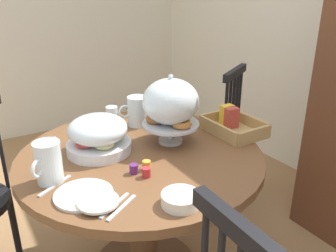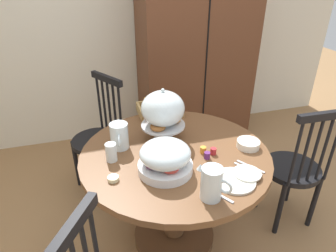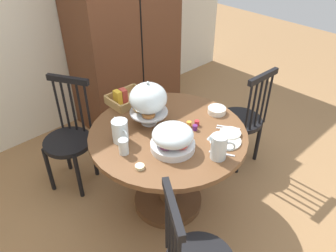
{
  "view_description": "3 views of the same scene",
  "coord_description": "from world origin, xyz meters",
  "px_view_note": "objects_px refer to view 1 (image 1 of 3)",
  "views": [
    {
      "loc": [
        1.24,
        -0.52,
        1.48
      ],
      "look_at": [
        -0.09,
        0.31,
        0.84
      ],
      "focal_mm": 37.93,
      "sensor_mm": 36.0,
      "label": 1
    },
    {
      "loc": [
        -0.56,
        -1.27,
        1.74
      ],
      "look_at": [
        -0.09,
        0.31,
        0.84
      ],
      "focal_mm": 31.86,
      "sensor_mm": 36.0,
      "label": 2
    },
    {
      "loc": [
        -1.41,
        -1.25,
        2.15
      ],
      "look_at": [
        -0.09,
        0.16,
        0.79
      ],
      "focal_mm": 35.55,
      "sensor_mm": 36.0,
      "label": 3
    }
  ],
  "objects_px": {
    "dining_table": "(142,193)",
    "china_plate_large": "(84,195)",
    "drinking_glass": "(112,116)",
    "china_plate_small": "(98,202)",
    "milk_pitcher": "(137,112)",
    "cereal_basket": "(232,125)",
    "cereal_bowl": "(181,199)",
    "fruit_platter_covered": "(98,135)",
    "butter_dish": "(79,130)",
    "windsor_chair_near_window": "(211,141)",
    "pastry_stand_with_dome": "(171,104)",
    "orange_juice_pitcher": "(49,164)"
  },
  "relations": [
    {
      "from": "cereal_basket",
      "to": "drinking_glass",
      "type": "relative_size",
      "value": 2.87
    },
    {
      "from": "pastry_stand_with_dome",
      "to": "milk_pitcher",
      "type": "xyz_separation_m",
      "value": [
        -0.28,
        -0.04,
        -0.12
      ]
    },
    {
      "from": "fruit_platter_covered",
      "to": "cereal_basket",
      "type": "relative_size",
      "value": 0.95
    },
    {
      "from": "pastry_stand_with_dome",
      "to": "cereal_bowl",
      "type": "bearing_deg",
      "value": -28.47
    },
    {
      "from": "cereal_basket",
      "to": "cereal_bowl",
      "type": "bearing_deg",
      "value": -55.69
    },
    {
      "from": "fruit_platter_covered",
      "to": "china_plate_small",
      "type": "bearing_deg",
      "value": -22.22
    },
    {
      "from": "dining_table",
      "to": "china_plate_large",
      "type": "relative_size",
      "value": 5.19
    },
    {
      "from": "cereal_basket",
      "to": "butter_dish",
      "type": "height_order",
      "value": "cereal_basket"
    },
    {
      "from": "milk_pitcher",
      "to": "drinking_glass",
      "type": "bearing_deg",
      "value": -118.49
    },
    {
      "from": "cereal_bowl",
      "to": "butter_dish",
      "type": "distance_m",
      "value": 0.84
    },
    {
      "from": "drinking_glass",
      "to": "milk_pitcher",
      "type": "bearing_deg",
      "value": 61.51
    },
    {
      "from": "dining_table",
      "to": "china_plate_large",
      "type": "height_order",
      "value": "china_plate_large"
    },
    {
      "from": "dining_table",
      "to": "cereal_bowl",
      "type": "height_order",
      "value": "cereal_bowl"
    },
    {
      "from": "pastry_stand_with_dome",
      "to": "cereal_bowl",
      "type": "height_order",
      "value": "pastry_stand_with_dome"
    },
    {
      "from": "pastry_stand_with_dome",
      "to": "cereal_basket",
      "type": "xyz_separation_m",
      "value": [
        0.06,
        0.35,
        -0.16
      ]
    },
    {
      "from": "cereal_basket",
      "to": "china_plate_small",
      "type": "distance_m",
      "value": 0.9
    },
    {
      "from": "dining_table",
      "to": "butter_dish",
      "type": "height_order",
      "value": "butter_dish"
    },
    {
      "from": "drinking_glass",
      "to": "cereal_bowl",
      "type": "bearing_deg",
      "value": -6.78
    },
    {
      "from": "cereal_basket",
      "to": "butter_dish",
      "type": "xyz_separation_m",
      "value": [
        -0.42,
        -0.7,
        -0.02
      ]
    },
    {
      "from": "dining_table",
      "to": "milk_pitcher",
      "type": "xyz_separation_m",
      "value": [
        -0.31,
        0.14,
        0.3
      ]
    },
    {
      "from": "pastry_stand_with_dome",
      "to": "fruit_platter_covered",
      "type": "relative_size",
      "value": 1.15
    },
    {
      "from": "fruit_platter_covered",
      "to": "butter_dish",
      "type": "height_order",
      "value": "fruit_platter_covered"
    },
    {
      "from": "milk_pitcher",
      "to": "butter_dish",
      "type": "xyz_separation_m",
      "value": [
        -0.08,
        -0.31,
        -0.06
      ]
    },
    {
      "from": "cereal_basket",
      "to": "fruit_platter_covered",
      "type": "bearing_deg",
      "value": -101.37
    },
    {
      "from": "milk_pitcher",
      "to": "pastry_stand_with_dome",
      "type": "bearing_deg",
      "value": 7.02
    },
    {
      "from": "china_plate_large",
      "to": "cereal_bowl",
      "type": "height_order",
      "value": "cereal_bowl"
    },
    {
      "from": "china_plate_large",
      "to": "china_plate_small",
      "type": "relative_size",
      "value": 1.47
    },
    {
      "from": "windsor_chair_near_window",
      "to": "fruit_platter_covered",
      "type": "height_order",
      "value": "windsor_chair_near_window"
    },
    {
      "from": "windsor_chair_near_window",
      "to": "drinking_glass",
      "type": "height_order",
      "value": "windsor_chair_near_window"
    },
    {
      "from": "windsor_chair_near_window",
      "to": "milk_pitcher",
      "type": "distance_m",
      "value": 0.73
    },
    {
      "from": "cereal_bowl",
      "to": "milk_pitcher",
      "type": "bearing_deg",
      "value": 163.71
    },
    {
      "from": "dining_table",
      "to": "cereal_basket",
      "type": "height_order",
      "value": "cereal_basket"
    },
    {
      "from": "windsor_chair_near_window",
      "to": "cereal_basket",
      "type": "xyz_separation_m",
      "value": [
        0.45,
        -0.23,
        0.32
      ]
    },
    {
      "from": "china_plate_small",
      "to": "fruit_platter_covered",
      "type": "bearing_deg",
      "value": 157.78
    },
    {
      "from": "milk_pitcher",
      "to": "china_plate_small",
      "type": "relative_size",
      "value": 1.29
    },
    {
      "from": "milk_pitcher",
      "to": "cereal_basket",
      "type": "distance_m",
      "value": 0.52
    },
    {
      "from": "fruit_platter_covered",
      "to": "china_plate_large",
      "type": "bearing_deg",
      "value": -30.74
    },
    {
      "from": "china_plate_large",
      "to": "cereal_bowl",
      "type": "distance_m",
      "value": 0.36
    },
    {
      "from": "china_plate_large",
      "to": "drinking_glass",
      "type": "relative_size",
      "value": 2.0
    },
    {
      "from": "drinking_glass",
      "to": "pastry_stand_with_dome",
      "type": "bearing_deg",
      "value": 24.24
    },
    {
      "from": "china_plate_small",
      "to": "dining_table",
      "type": "bearing_deg",
      "value": 132.32
    },
    {
      "from": "cereal_basket",
      "to": "china_plate_small",
      "type": "height_order",
      "value": "cereal_basket"
    },
    {
      "from": "butter_dish",
      "to": "windsor_chair_near_window",
      "type": "bearing_deg",
      "value": 91.47
    },
    {
      "from": "dining_table",
      "to": "butter_dish",
      "type": "relative_size",
      "value": 19.03
    },
    {
      "from": "pastry_stand_with_dome",
      "to": "china_plate_large",
      "type": "distance_m",
      "value": 0.61
    },
    {
      "from": "milk_pitcher",
      "to": "cereal_bowl",
      "type": "distance_m",
      "value": 0.79
    },
    {
      "from": "pastry_stand_with_dome",
      "to": "drinking_glass",
      "type": "xyz_separation_m",
      "value": [
        -0.35,
        -0.16,
        -0.14
      ]
    },
    {
      "from": "china_plate_large",
      "to": "butter_dish",
      "type": "xyz_separation_m",
      "value": [
        -0.6,
        0.19,
        0.01
      ]
    },
    {
      "from": "dining_table",
      "to": "orange_juice_pitcher",
      "type": "height_order",
      "value": "orange_juice_pitcher"
    },
    {
      "from": "drinking_glass",
      "to": "china_plate_small",
      "type": "bearing_deg",
      "value": -27.4
    }
  ]
}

